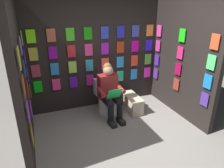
{
  "coord_description": "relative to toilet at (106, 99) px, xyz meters",
  "views": [
    {
      "loc": [
        1.33,
        2.31,
        2.28
      ],
      "look_at": [
        -0.02,
        -1.09,
        0.85
      ],
      "focal_mm": 32.41,
      "sensor_mm": 36.0,
      "label": 1
    }
  ],
  "objects": [
    {
      "name": "display_wall_back",
      "position": [
        0.04,
        -0.52,
        0.92
      ],
      "size": [
        3.14,
        0.14,
        2.5
      ],
      "color": "black",
      "rests_on": "ground"
    },
    {
      "name": "ground_plane",
      "position": [
        0.04,
        1.51,
        -0.33
      ],
      "size": [
        30.0,
        30.0,
        0.0
      ],
      "primitive_type": "plane",
      "color": "gray"
    },
    {
      "name": "toilet",
      "position": [
        0.0,
        0.0,
        0.0
      ],
      "size": [
        0.41,
        0.56,
        0.77
      ],
      "rotation": [
        0.0,
        0.0,
        0.06
      ],
      "color": "white",
      "rests_on": "ground"
    },
    {
      "name": "display_wall_left",
      "position": [
        -1.53,
        0.52,
        0.92
      ],
      "size": [
        0.14,
        1.98,
        2.5
      ],
      "color": "black",
      "rests_on": "ground"
    },
    {
      "name": "display_wall_right",
      "position": [
        1.61,
        0.52,
        0.92
      ],
      "size": [
        0.14,
        1.98,
        2.5
      ],
      "color": "black",
      "rests_on": "ground"
    },
    {
      "name": "comic_longbox_near",
      "position": [
        -0.6,
        0.11,
        -0.15
      ],
      "size": [
        0.3,
        0.69,
        0.36
      ],
      "rotation": [
        0.0,
        0.0,
        -0.03
      ],
      "color": "beige",
      "rests_on": "ground"
    },
    {
      "name": "person_reading",
      "position": [
        -0.01,
        0.23,
        0.27
      ],
      "size": [
        0.54,
        0.7,
        1.19
      ],
      "rotation": [
        0.0,
        0.0,
        0.06
      ],
      "color": "maroon",
      "rests_on": "ground"
    }
  ]
}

